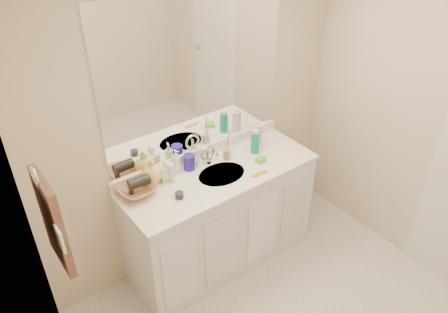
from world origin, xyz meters
name	(u,v)px	position (x,y,z in m)	size (l,w,h in m)	color
wall_back	(198,120)	(0.00, 1.30, 1.20)	(2.60, 0.02, 2.40)	beige
vanity_cabinet	(220,219)	(0.00, 1.02, 0.42)	(1.50, 0.55, 0.85)	silver
countertop	(220,174)	(0.00, 1.02, 0.86)	(1.52, 0.57, 0.03)	white
backsplash	(200,153)	(0.00, 1.29, 0.92)	(1.52, 0.03, 0.08)	white
sink_basin	(222,175)	(0.00, 1.00, 0.87)	(0.37, 0.37, 0.02)	beige
faucet	(207,157)	(0.00, 1.18, 0.94)	(0.02, 0.02, 0.11)	silver
mirror	(197,75)	(0.00, 1.29, 1.56)	(1.48, 0.01, 1.20)	white
blue_mug	(189,162)	(-0.15, 1.20, 0.94)	(0.09, 0.09, 0.12)	#261592
tan_cup	(227,154)	(0.16, 1.15, 0.92)	(0.06, 0.06, 0.08)	tan
toothbrush	(228,142)	(0.17, 1.15, 1.03)	(0.01, 0.01, 0.18)	#F4409D
mouthwash_bottle	(255,143)	(0.39, 1.08, 0.96)	(0.07, 0.07, 0.16)	#0B8680
clear_pump_bottle	(258,135)	(0.47, 1.15, 0.98)	(0.07, 0.07, 0.19)	silver
soap_dish	(260,161)	(0.33, 0.95, 0.89)	(0.09, 0.07, 0.01)	silver
green_soap	(261,159)	(0.33, 0.95, 0.90)	(0.08, 0.05, 0.03)	#69BF2E
orange_comb	(259,174)	(0.22, 0.83, 0.88)	(0.14, 0.03, 0.01)	orange
dark_jar	(179,195)	(-0.40, 0.96, 0.90)	(0.06, 0.06, 0.04)	black
extra_white_bottle	(171,173)	(-0.34, 1.15, 0.96)	(0.05, 0.05, 0.15)	white
soap_bottle_white	(176,161)	(-0.24, 1.24, 0.97)	(0.07, 0.07, 0.18)	white
soap_bottle_cream	(165,169)	(-0.36, 1.19, 0.97)	(0.08, 0.08, 0.18)	#FDFDCE
soap_bottle_yellow	(152,171)	(-0.45, 1.23, 0.98)	(0.15, 0.15, 0.19)	#FDCB62
wicker_basket	(137,190)	(-0.60, 1.17, 0.91)	(0.26, 0.26, 0.06)	#AC7045
hair_dryer	(139,182)	(-0.58, 1.17, 0.97)	(0.07, 0.07, 0.15)	black
towel_ring	(35,177)	(-1.27, 0.77, 1.55)	(0.11, 0.11, 0.01)	silver
hand_towel	(53,222)	(-1.25, 0.77, 1.25)	(0.04, 0.32, 0.55)	#482F27
switch_plate	(60,239)	(-1.27, 0.57, 1.30)	(0.01, 0.09, 0.13)	white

